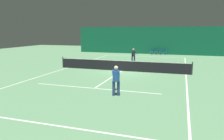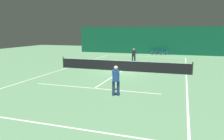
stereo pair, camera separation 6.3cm
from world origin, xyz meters
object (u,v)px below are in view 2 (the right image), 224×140
at_px(courtside_chair_0, 153,51).
at_px(tennis_net, 122,65).
at_px(courtside_chair_2, 162,52).
at_px(player_near, 116,78).
at_px(courtside_chair_3, 166,52).
at_px(courtside_chair_1, 157,51).
at_px(player_far, 134,55).

bearing_deg(courtside_chair_0, tennis_net, -2.82).
bearing_deg(courtside_chair_2, player_near, -0.94).
relative_size(player_near, courtside_chair_3, 1.99).
bearing_deg(tennis_net, courtside_chair_1, 84.63).
xyz_separation_m(player_near, courtside_chair_1, (-0.31, 22.44, -0.49)).
relative_size(player_far, courtside_chair_2, 1.99).
distance_m(courtside_chair_1, courtside_chair_3, 1.34).
bearing_deg(player_near, courtside_chair_3, -23.84).
distance_m(player_far, courtside_chair_2, 10.69).
distance_m(player_near, courtside_chair_3, 22.47).
xyz_separation_m(courtside_chair_1, courtside_chair_2, (0.67, 0.00, 0.00)).
relative_size(courtside_chair_2, courtside_chair_3, 1.00).
height_order(player_far, courtside_chair_1, player_far).
bearing_deg(courtside_chair_2, courtside_chair_0, -90.00).
height_order(player_near, player_far, player_far).
relative_size(tennis_net, courtside_chair_2, 14.29).
xyz_separation_m(courtside_chair_2, courtside_chair_3, (0.67, 0.00, 0.00)).
bearing_deg(tennis_net, player_far, 88.93).
bearing_deg(courtside_chair_3, courtside_chair_0, -90.00).
bearing_deg(courtside_chair_1, player_near, 0.78).
xyz_separation_m(tennis_net, courtside_chair_3, (2.76, 15.02, -0.03)).
bearing_deg(courtside_chair_1, player_far, -7.21).
bearing_deg(courtside_chair_0, courtside_chair_3, 90.00).
bearing_deg(player_near, tennis_net, -8.15).
bearing_deg(courtside_chair_0, player_near, 2.50).
bearing_deg(courtside_chair_3, player_near, -2.65).
bearing_deg(courtside_chair_1, courtside_chair_0, -90.00).
xyz_separation_m(player_far, courtside_chair_3, (2.67, 10.49, -0.49)).
bearing_deg(courtside_chair_0, courtside_chair_1, 90.00).
bearing_deg(courtside_chair_1, courtside_chair_3, 90.00).
xyz_separation_m(player_near, courtside_chair_3, (1.04, 22.44, -0.49)).
distance_m(player_far, courtside_chair_0, 10.53).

